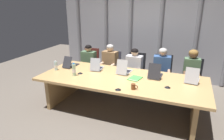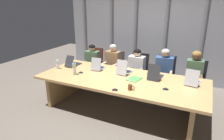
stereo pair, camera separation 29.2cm
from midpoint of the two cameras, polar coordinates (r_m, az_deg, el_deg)
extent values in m
plane|color=#6B6056|center=(4.40, 4.33, -11.20)|extent=(10.68, 10.68, 0.00)
cube|color=tan|center=(4.09, 4.57, -2.65)|extent=(3.39, 1.39, 0.05)
cube|color=black|center=(4.11, 4.55, -3.49)|extent=(2.88, 0.10, 0.06)
cube|color=tan|center=(4.89, -11.53, -3.87)|extent=(0.08, 1.18, 0.68)
cube|color=tan|center=(4.02, 24.32, -10.57)|extent=(0.08, 1.18, 0.68)
cube|color=#9999A0|center=(6.01, 12.62, 10.14)|extent=(5.34, 0.10, 2.65)
cylinder|color=gray|center=(6.82, -6.47, 11.48)|extent=(0.12, 0.12, 2.60)
cylinder|color=gray|center=(6.36, 1.18, 11.05)|extent=(0.12, 0.12, 2.60)
cylinder|color=gray|center=(6.08, 8.05, 10.50)|extent=(0.12, 0.12, 2.60)
cylinder|color=gray|center=(5.87, 16.43, 9.63)|extent=(0.12, 0.12, 2.60)
cylinder|color=gray|center=(5.80, 25.83, 8.41)|extent=(0.12, 0.12, 2.60)
cube|color=#2D2D33|center=(4.98, -8.85, 1.61)|extent=(0.22, 0.30, 0.02)
cube|color=black|center=(5.00, -8.71, 1.79)|extent=(0.19, 0.17, 0.00)
cube|color=#2D2D33|center=(4.78, -10.42, 2.43)|extent=(0.22, 0.15, 0.25)
cube|color=black|center=(4.78, -10.38, 2.48)|extent=(0.20, 0.13, 0.22)
cube|color=#A8ADB7|center=(4.65, -1.90, 0.58)|extent=(0.27, 0.33, 0.02)
cube|color=black|center=(4.67, -1.80, 0.78)|extent=(0.21, 0.19, 0.00)
cube|color=#A8ADB7|center=(4.44, -2.75, 1.65)|extent=(0.24, 0.11, 0.28)
cube|color=black|center=(4.44, -2.73, 1.69)|extent=(0.21, 0.10, 0.25)
cube|color=#BCBCC1|center=(4.41, 5.88, -0.58)|extent=(0.26, 0.35, 0.02)
cube|color=black|center=(4.43, 6.02, -0.37)|extent=(0.22, 0.20, 0.00)
cube|color=#BCBCC1|center=(4.18, 4.79, 0.70)|extent=(0.24, 0.10, 0.31)
cube|color=black|center=(4.18, 4.83, 0.74)|extent=(0.22, 0.09, 0.28)
cube|color=#2D2D33|center=(4.25, 14.43, -1.88)|extent=(0.25, 0.34, 0.02)
cube|color=black|center=(4.27, 14.52, -1.65)|extent=(0.21, 0.19, 0.00)
cube|color=#2D2D33|center=(4.00, 13.90, -0.70)|extent=(0.25, 0.11, 0.31)
cube|color=black|center=(4.00, 13.93, -0.66)|extent=(0.22, 0.09, 0.27)
cube|color=#BCBCC1|center=(4.20, 24.02, -3.24)|extent=(0.28, 0.35, 0.02)
cube|color=black|center=(4.22, 24.09, -3.00)|extent=(0.23, 0.20, 0.00)
cube|color=#BCBCC1|center=(3.95, 23.86, -2.10)|extent=(0.25, 0.12, 0.30)
cube|color=black|center=(3.96, 23.88, -2.05)|extent=(0.23, 0.10, 0.27)
cube|color=#511E19|center=(5.67, -4.14, 0.51)|extent=(0.51, 0.51, 0.08)
cube|color=#511E19|center=(5.78, -3.25, 3.89)|extent=(0.44, 0.15, 0.50)
cylinder|color=#262628|center=(5.74, -4.09, -1.45)|extent=(0.05, 0.05, 0.33)
cylinder|color=black|center=(5.81, -4.04, -3.17)|extent=(0.60, 0.60, 0.04)
cube|color=#2D2D38|center=(5.38, 2.14, -0.48)|extent=(0.54, 0.54, 0.08)
cube|color=#2D2D38|center=(5.50, 2.82, 2.96)|extent=(0.44, 0.17, 0.48)
cylinder|color=#262628|center=(5.45, 2.12, -2.53)|extent=(0.05, 0.05, 0.33)
cylinder|color=black|center=(5.53, 2.09, -4.33)|extent=(0.60, 0.60, 0.04)
cube|color=black|center=(5.17, 8.87, -1.54)|extent=(0.50, 0.50, 0.08)
cube|color=black|center=(5.28, 9.63, 2.14)|extent=(0.44, 0.14, 0.49)
cylinder|color=#262628|center=(5.25, 8.76, -3.65)|extent=(0.05, 0.05, 0.33)
cylinder|color=black|center=(5.32, 8.65, -5.50)|extent=(0.60, 0.60, 0.04)
cube|color=black|center=(5.04, 16.28, -2.67)|extent=(0.50, 0.50, 0.08)
cube|color=black|center=(5.15, 16.90, 1.19)|extent=(0.44, 0.14, 0.51)
cylinder|color=#262628|center=(5.11, 16.07, -4.82)|extent=(0.05, 0.05, 0.33)
cylinder|color=black|center=(5.19, 15.88, -6.71)|extent=(0.60, 0.60, 0.04)
cube|color=black|center=(4.99, 23.76, -3.77)|extent=(0.53, 0.53, 0.08)
cube|color=black|center=(5.11, 24.59, 0.00)|extent=(0.44, 0.17, 0.49)
cylinder|color=#262628|center=(5.07, 23.45, -5.92)|extent=(0.05, 0.05, 0.33)
cylinder|color=black|center=(5.15, 23.18, -7.81)|extent=(0.60, 0.60, 0.04)
cube|color=#4C6B4C|center=(5.56, -4.14, 3.08)|extent=(0.40, 0.24, 0.46)
sphere|color=tan|center=(5.48, -4.22, 6.37)|extent=(0.18, 0.18, 0.18)
ellipsoid|color=black|center=(5.48, -4.22, 6.59)|extent=(0.18, 0.18, 0.13)
cylinder|color=#4C6B4C|center=(5.48, -2.62, 3.34)|extent=(0.08, 0.14, 0.27)
cylinder|color=tan|center=(5.34, -3.57, 1.56)|extent=(0.08, 0.30, 0.06)
cylinder|color=#4C6B4C|center=(5.63, -5.63, 3.67)|extent=(0.08, 0.14, 0.27)
cylinder|color=tan|center=(5.48, -6.62, 1.95)|extent=(0.08, 0.30, 0.06)
cylinder|color=#262833|center=(5.43, -4.08, -0.23)|extent=(0.15, 0.41, 0.13)
cylinder|color=#262833|center=(5.35, -4.89, -2.90)|extent=(0.11, 0.11, 0.43)
cylinder|color=#262833|center=(5.52, -5.93, 0.04)|extent=(0.15, 0.41, 0.13)
cylinder|color=#262833|center=(5.44, -6.76, -2.59)|extent=(0.11, 0.11, 0.43)
cube|color=olive|center=(5.28, 1.89, 2.58)|extent=(0.41, 0.26, 0.52)
sphere|color=beige|center=(5.19, 1.93, 6.38)|extent=(0.18, 0.18, 0.18)
ellipsoid|color=#B2ADA8|center=(5.18, 1.93, 6.62)|extent=(0.19, 0.19, 0.14)
cylinder|color=olive|center=(5.18, 3.46, 3.08)|extent=(0.08, 0.14, 0.27)
cylinder|color=beige|center=(5.04, 2.32, 1.24)|extent=(0.09, 0.30, 0.06)
cylinder|color=olive|center=(5.34, 0.37, 3.59)|extent=(0.08, 0.14, 0.27)
cylinder|color=beige|center=(5.20, -0.83, 1.82)|extent=(0.09, 0.30, 0.06)
cylinder|color=#262833|center=(5.16, 1.72, -1.24)|extent=(0.17, 0.41, 0.13)
cylinder|color=#262833|center=(5.09, 0.69, -4.02)|extent=(0.11, 0.11, 0.43)
cylinder|color=#262833|center=(5.26, -0.17, -0.84)|extent=(0.17, 0.41, 0.13)
cylinder|color=#262833|center=(5.19, -1.21, -3.57)|extent=(0.11, 0.11, 0.43)
cube|color=silver|center=(5.07, 8.72, 1.33)|extent=(0.41, 0.24, 0.47)
sphere|color=beige|center=(4.98, 8.91, 4.96)|extent=(0.18, 0.18, 0.18)
ellipsoid|color=black|center=(4.98, 8.92, 5.21)|extent=(0.19, 0.19, 0.14)
cylinder|color=silver|center=(5.01, 10.57, 1.53)|extent=(0.08, 0.14, 0.27)
cylinder|color=beige|center=(4.85, 9.71, -0.44)|extent=(0.08, 0.30, 0.06)
cylinder|color=silver|center=(5.11, 6.95, 2.08)|extent=(0.08, 0.14, 0.27)
cylinder|color=beige|center=(4.96, 6.01, 0.17)|extent=(0.08, 0.30, 0.06)
cylinder|color=#262833|center=(4.95, 8.86, -2.37)|extent=(0.15, 0.41, 0.13)
cylinder|color=#262833|center=(4.87, 8.02, -5.32)|extent=(0.11, 0.11, 0.43)
cylinder|color=#262833|center=(5.01, 6.71, -1.99)|extent=(0.15, 0.41, 0.13)
cylinder|color=#262833|center=(4.94, 5.84, -4.89)|extent=(0.11, 0.11, 0.43)
cube|color=#335184|center=(4.92, 16.37, 0.58)|extent=(0.42, 0.26, 0.53)
sphere|color=tan|center=(4.82, 16.77, 4.69)|extent=(0.19, 0.19, 0.19)
ellipsoid|color=#B2ADA8|center=(4.82, 16.79, 4.97)|extent=(0.19, 0.19, 0.14)
cylinder|color=#335184|center=(4.89, 18.44, 1.19)|extent=(0.08, 0.14, 0.27)
cylinder|color=tan|center=(4.73, 18.20, -0.89)|extent=(0.09, 0.30, 0.06)
cylinder|color=#335184|center=(4.91, 14.45, 1.62)|extent=(0.08, 0.14, 0.27)
cylinder|color=tan|center=(4.74, 14.08, -0.43)|extent=(0.09, 0.30, 0.06)
cylinder|color=#262833|center=(4.83, 17.05, -3.57)|extent=(0.17, 0.41, 0.13)
cylinder|color=#262833|center=(4.74, 16.68, -6.68)|extent=(0.11, 0.11, 0.43)
cylinder|color=#262833|center=(4.84, 14.69, -3.31)|extent=(0.17, 0.41, 0.13)
cylinder|color=#262833|center=(4.75, 14.27, -6.40)|extent=(0.11, 0.11, 0.43)
cube|color=#4C6B4C|center=(4.87, 24.10, -0.47)|extent=(0.36, 0.24, 0.54)
sphere|color=brown|center=(4.77, 24.70, 3.79)|extent=(0.20, 0.20, 0.20)
ellipsoid|color=olive|center=(4.76, 24.74, 4.08)|extent=(0.21, 0.21, 0.15)
cylinder|color=#4C6B4C|center=(4.86, 25.92, 0.21)|extent=(0.08, 0.14, 0.27)
cylinder|color=brown|center=(4.69, 25.83, -1.91)|extent=(0.08, 0.30, 0.06)
cylinder|color=#4C6B4C|center=(4.84, 22.52, 0.63)|extent=(0.08, 0.14, 0.27)
cylinder|color=brown|center=(4.68, 22.31, -1.48)|extent=(0.08, 0.30, 0.06)
cylinder|color=#262833|center=(4.79, 24.84, -4.74)|extent=(0.15, 0.41, 0.13)
cylinder|color=#262833|center=(4.71, 24.55, -7.88)|extent=(0.11, 0.11, 0.43)
cylinder|color=#262833|center=(4.78, 22.46, -4.45)|extent=(0.15, 0.41, 0.13)
cylinder|color=#262833|center=(4.70, 22.11, -7.59)|extent=(0.11, 0.11, 0.43)
cylinder|color=#ADD1B2|center=(4.25, -8.80, 0.27)|extent=(0.08, 0.08, 0.26)
cylinder|color=white|center=(4.26, -8.79, 0.10)|extent=(0.08, 0.08, 0.08)
cylinder|color=blue|center=(4.21, -8.90, 2.08)|extent=(0.04, 0.04, 0.02)
cylinder|color=silver|center=(4.71, -13.52, 1.47)|extent=(0.07, 0.07, 0.20)
cylinder|color=white|center=(4.72, -13.51, 1.35)|extent=(0.07, 0.07, 0.06)
cylinder|color=white|center=(4.68, -13.62, 2.78)|extent=(0.04, 0.04, 0.02)
cylinder|color=brown|center=(3.55, 7.58, -4.93)|extent=(0.08, 0.08, 0.10)
torus|color=brown|center=(3.53, 8.36, -5.06)|extent=(0.07, 0.01, 0.07)
cone|color=black|center=(3.72, 17.30, -5.08)|extent=(0.11, 0.11, 0.03)
cone|color=black|center=(4.39, -7.07, -0.61)|extent=(0.11, 0.11, 0.03)
cone|color=black|center=(3.53, 3.20, -5.51)|extent=(0.11, 0.11, 0.03)
cube|color=#4CB74C|center=(4.04, 8.43, -2.58)|extent=(0.28, 0.34, 0.02)
cylinder|color=silver|center=(3.90, 7.79, -3.14)|extent=(0.21, 0.06, 0.01)
camera|label=1|loc=(0.15, -88.03, 0.68)|focal=31.97mm
camera|label=2|loc=(0.15, 91.97, -0.68)|focal=31.97mm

